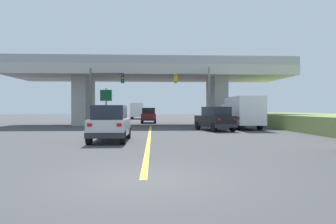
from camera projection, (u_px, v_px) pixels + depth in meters
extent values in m
plane|color=#424244|center=(151.00, 125.00, 36.66)|extent=(160.00, 160.00, 0.00)
cube|color=#B7B5AD|center=(151.00, 74.00, 36.62)|extent=(31.73, 9.31, 1.08)
cube|color=#A8A69F|center=(84.00, 101.00, 36.26)|extent=(1.54, 5.58, 5.50)
cube|color=#A8A69F|center=(216.00, 102.00, 37.02)|extent=(1.54, 5.58, 5.50)
cube|color=#9EA0A5|center=(151.00, 59.00, 32.11)|extent=(31.73, 0.20, 0.90)
cube|color=#9EA0A5|center=(151.00, 70.00, 41.11)|extent=(31.73, 0.20, 0.90)
cube|color=yellow|center=(149.00, 136.00, 20.80)|extent=(0.20, 26.00, 0.01)
cube|color=silver|center=(111.00, 127.00, 17.42)|extent=(1.92, 4.42, 0.90)
cube|color=#1E232D|center=(110.00, 112.00, 17.08)|extent=(1.69, 2.43, 0.76)
cube|color=#2D2D30|center=(105.00, 136.00, 15.27)|extent=(1.96, 0.20, 0.28)
cube|color=red|center=(90.00, 125.00, 15.16)|extent=(0.24, 0.06, 0.16)
cube|color=red|center=(119.00, 125.00, 15.23)|extent=(0.24, 0.06, 0.16)
cylinder|color=black|center=(100.00, 133.00, 19.04)|extent=(0.26, 0.72, 0.72)
cylinder|color=black|center=(128.00, 133.00, 19.12)|extent=(0.26, 0.72, 0.72)
cylinder|color=black|center=(89.00, 138.00, 15.72)|extent=(0.26, 0.72, 0.72)
cylinder|color=black|center=(123.00, 137.00, 15.81)|extent=(0.26, 0.72, 0.72)
cube|color=black|center=(214.00, 121.00, 26.31)|extent=(2.92, 4.72, 0.90)
cube|color=#1E232D|center=(216.00, 111.00, 25.99)|extent=(2.20, 2.75, 0.76)
cube|color=#2D2D30|center=(226.00, 126.00, 24.27)|extent=(1.89, 0.68, 0.28)
cube|color=red|center=(219.00, 119.00, 23.98)|extent=(0.25, 0.12, 0.16)
cube|color=red|center=(235.00, 119.00, 24.40)|extent=(0.25, 0.12, 0.16)
cylinder|color=black|center=(198.00, 126.00, 27.63)|extent=(0.43, 0.76, 0.72)
cylinder|color=black|center=(215.00, 125.00, 28.13)|extent=(0.43, 0.76, 0.72)
cylinder|color=black|center=(214.00, 128.00, 24.49)|extent=(0.43, 0.76, 0.72)
cylinder|color=black|center=(233.00, 127.00, 24.99)|extent=(0.43, 0.76, 0.72)
cube|color=silver|center=(233.00, 113.00, 31.90)|extent=(2.20, 2.00, 1.90)
cube|color=white|center=(244.00, 111.00, 28.21)|extent=(2.31, 5.39, 2.50)
cube|color=#195999|center=(244.00, 117.00, 28.21)|extent=(2.33, 5.28, 0.24)
cylinder|color=black|center=(224.00, 123.00, 31.86)|extent=(0.30, 0.90, 0.90)
cylinder|color=black|center=(243.00, 122.00, 31.96)|extent=(0.30, 0.90, 0.90)
cylinder|color=black|center=(237.00, 125.00, 26.82)|extent=(0.30, 0.90, 0.90)
cylinder|color=black|center=(260.00, 125.00, 26.92)|extent=(0.30, 0.90, 0.90)
cube|color=maroon|center=(149.00, 117.00, 41.72)|extent=(1.92, 4.78, 0.90)
cube|color=#1E232D|center=(149.00, 111.00, 41.35)|extent=(1.69, 2.63, 0.76)
cube|color=#2D2D30|center=(148.00, 120.00, 39.38)|extent=(1.96, 0.20, 0.28)
cube|color=red|center=(143.00, 116.00, 39.27)|extent=(0.24, 0.06, 0.16)
cube|color=red|center=(154.00, 116.00, 39.34)|extent=(0.24, 0.06, 0.16)
cylinder|color=black|center=(143.00, 120.00, 43.51)|extent=(0.26, 0.72, 0.72)
cylinder|color=black|center=(155.00, 120.00, 43.60)|extent=(0.26, 0.72, 0.72)
cylinder|color=black|center=(142.00, 121.00, 39.84)|extent=(0.26, 0.72, 0.72)
cylinder|color=black|center=(155.00, 121.00, 39.93)|extent=(0.26, 0.72, 0.72)
cylinder|color=slate|center=(209.00, 97.00, 31.59)|extent=(0.18, 0.18, 6.18)
cylinder|color=slate|center=(192.00, 74.00, 31.49)|extent=(3.43, 0.12, 0.12)
cube|color=gold|center=(176.00, 79.00, 31.41)|extent=(0.32, 0.26, 0.96)
sphere|color=red|center=(176.00, 76.00, 31.26)|extent=(0.16, 0.16, 0.16)
sphere|color=gold|center=(176.00, 78.00, 31.26)|extent=(0.16, 0.16, 0.16)
sphere|color=green|center=(176.00, 81.00, 31.26)|extent=(0.16, 0.16, 0.16)
cylinder|color=#56595E|center=(91.00, 98.00, 30.75)|extent=(0.18, 0.18, 5.93)
cylinder|color=#56595E|center=(107.00, 73.00, 30.81)|extent=(3.17, 0.12, 0.12)
cube|color=#232326|center=(123.00, 78.00, 30.89)|extent=(0.32, 0.26, 0.96)
sphere|color=red|center=(122.00, 75.00, 30.74)|extent=(0.16, 0.16, 0.16)
sphere|color=gold|center=(122.00, 78.00, 30.74)|extent=(0.16, 0.16, 0.16)
sphere|color=green|center=(122.00, 81.00, 30.74)|extent=(0.16, 0.16, 0.16)
cylinder|color=#56595E|center=(106.00, 107.00, 34.60)|extent=(0.14, 0.14, 4.18)
cube|color=#146638|center=(106.00, 95.00, 34.53)|extent=(1.26, 0.08, 1.20)
cube|color=white|center=(106.00, 95.00, 34.52)|extent=(1.34, 0.04, 1.28)
cube|color=silver|center=(138.00, 112.00, 62.29)|extent=(2.20, 2.00, 1.90)
cube|color=silver|center=(137.00, 110.00, 58.97)|extent=(2.31, 4.64, 2.59)
cube|color=#195999|center=(137.00, 113.00, 58.98)|extent=(2.33, 4.55, 0.24)
cylinder|color=black|center=(133.00, 116.00, 62.25)|extent=(0.30, 0.90, 0.90)
cylinder|color=black|center=(143.00, 116.00, 62.35)|extent=(0.30, 0.90, 0.90)
cylinder|color=black|center=(131.00, 117.00, 57.77)|extent=(0.30, 0.90, 0.90)
cylinder|color=black|center=(142.00, 117.00, 57.87)|extent=(0.30, 0.90, 0.90)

